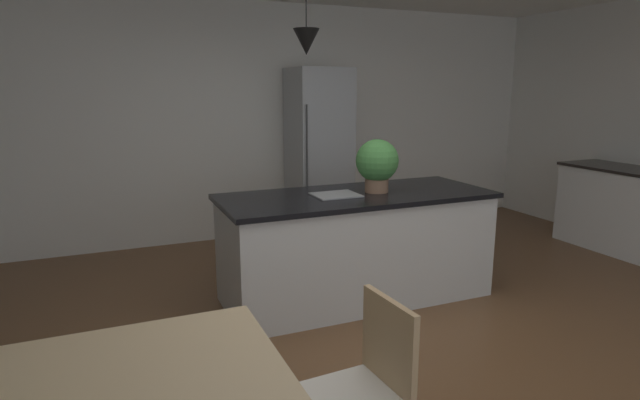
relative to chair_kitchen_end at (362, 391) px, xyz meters
name	(u,v)px	position (x,y,z in m)	size (l,w,h in m)	color
ground_plane	(368,367)	(0.53, 0.91, -0.49)	(10.00, 8.40, 0.04)	brown
wall_back_kitchen	(237,123)	(0.53, 4.17, 0.88)	(10.00, 0.12, 2.70)	white
chair_kitchen_end	(362,391)	(0.00, 0.00, 0.00)	(0.42, 0.42, 0.87)	tan
kitchen_island	(356,245)	(0.95, 1.94, -0.01)	(2.25, 0.91, 0.91)	silver
refrigerator	(319,155)	(1.39, 3.77, 0.51)	(0.64, 0.67, 1.97)	#B2B5B7
pendant_over_island_main	(306,42)	(0.52, 1.94, 1.61)	(0.20, 0.20, 0.72)	black
potted_plant_on_island	(377,163)	(1.14, 1.94, 0.67)	(0.35, 0.35, 0.44)	#8C664C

